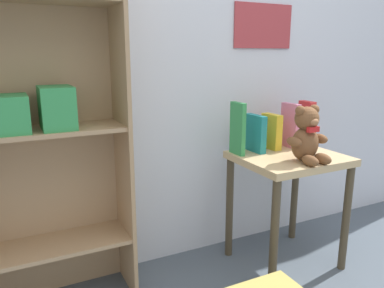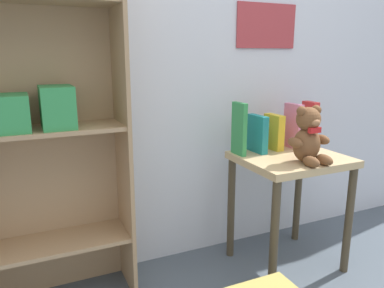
% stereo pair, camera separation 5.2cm
% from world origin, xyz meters
% --- Properties ---
extents(wall_back, '(4.80, 0.07, 2.50)m').
position_xyz_m(wall_back, '(0.00, 1.39, 1.25)').
color(wall_back, silver).
rests_on(wall_back, ground_plane).
extents(bookshelf_side, '(0.73, 0.27, 1.60)m').
position_xyz_m(bookshelf_side, '(-0.93, 1.24, 0.88)').
color(bookshelf_side, tan).
rests_on(bookshelf_side, ground_plane).
extents(display_table, '(0.52, 0.45, 0.60)m').
position_xyz_m(display_table, '(0.25, 1.03, 0.49)').
color(display_table, tan).
rests_on(display_table, ground_plane).
extents(teddy_bear, '(0.21, 0.19, 0.27)m').
position_xyz_m(teddy_bear, '(0.24, 0.91, 0.73)').
color(teddy_bear, brown).
rests_on(teddy_bear, display_table).
extents(book_standing_green, '(0.03, 0.11, 0.27)m').
position_xyz_m(book_standing_green, '(0.02, 1.17, 0.74)').
color(book_standing_green, '#33934C').
rests_on(book_standing_green, display_table).
extents(book_standing_teal, '(0.04, 0.14, 0.19)m').
position_xyz_m(book_standing_teal, '(0.13, 1.17, 0.70)').
color(book_standing_teal, teal).
rests_on(book_standing_teal, display_table).
extents(book_standing_yellow, '(0.05, 0.13, 0.19)m').
position_xyz_m(book_standing_yellow, '(0.25, 1.18, 0.70)').
color(book_standing_yellow, gold).
rests_on(book_standing_yellow, display_table).
extents(book_standing_pink, '(0.04, 0.12, 0.24)m').
position_xyz_m(book_standing_pink, '(0.36, 1.17, 0.72)').
color(book_standing_pink, '#D17093').
rests_on(book_standing_pink, display_table).
extents(book_standing_red, '(0.04, 0.10, 0.25)m').
position_xyz_m(book_standing_red, '(0.48, 1.17, 0.73)').
color(book_standing_red, red).
rests_on(book_standing_red, display_table).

